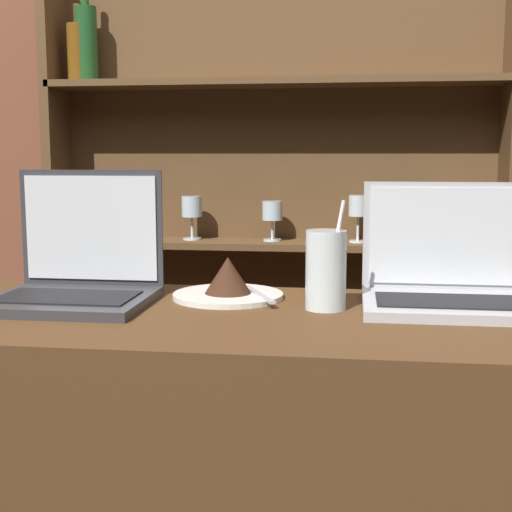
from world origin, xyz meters
The scene contains 6 objects.
back_wall centered at (0.00, 1.28, 1.35)m, with size 7.00×0.06×2.70m.
back_shelf centered at (-0.01, 1.21, 0.99)m, with size 1.38×0.18×1.91m.
laptop_near centered at (-0.28, 0.33, 1.09)m, with size 0.29×0.25×0.25m.
laptop_far centered at (0.42, 0.38, 1.09)m, with size 0.32×0.24×0.23m.
cake_plate centered at (0.00, 0.39, 1.07)m, with size 0.22×0.22×0.08m.
water_glass centered at (0.19, 0.32, 1.11)m, with size 0.07×0.07×0.20m.
Camera 1 is at (0.24, -0.96, 1.32)m, focal length 50.00 mm.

